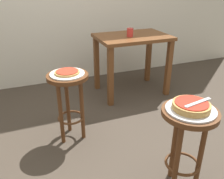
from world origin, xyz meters
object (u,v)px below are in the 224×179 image
at_px(cup_near_edge, 130,32).
at_px(condiment_shaker, 132,33).
at_px(pizza_server_knife, 198,102).
at_px(serving_plate_middle, 67,74).
at_px(dining_table, 132,47).
at_px(pizza_middle, 67,72).
at_px(serving_plate_foreground, 191,110).
at_px(pizza_foreground, 191,106).
at_px(stool_foreground, 187,133).
at_px(stool_middle, 69,92).

height_order(cup_near_edge, condiment_shaker, cup_near_edge).
relative_size(cup_near_edge, pizza_server_knife, 0.46).
bearing_deg(serving_plate_middle, condiment_shaker, 35.44).
relative_size(dining_table, pizza_server_knife, 4.01).
bearing_deg(pizza_middle, serving_plate_foreground, -56.45).
xyz_separation_m(serving_plate_foreground, pizza_foreground, (0.00, 0.00, 0.03)).
xyz_separation_m(stool_foreground, serving_plate_middle, (-0.59, 0.89, 0.18)).
bearing_deg(serving_plate_middle, cup_near_edge, 36.18).
relative_size(pizza_middle, pizza_server_knife, 0.97).
relative_size(cup_near_edge, condiment_shaker, 1.26).
bearing_deg(serving_plate_foreground, pizza_middle, 123.55).
height_order(pizza_middle, condiment_shaker, condiment_shaker).
distance_m(pizza_foreground, condiment_shaker, 1.59).
height_order(serving_plate_foreground, stool_middle, serving_plate_foreground).
distance_m(pizza_middle, dining_table, 1.20).
bearing_deg(condiment_shaker, stool_foreground, -102.06).
bearing_deg(serving_plate_middle, stool_foreground, -56.45).
bearing_deg(stool_middle, pizza_server_knife, -55.73).
relative_size(pizza_foreground, condiment_shaker, 2.93).
bearing_deg(stool_foreground, pizza_server_knife, -33.69).
relative_size(stool_foreground, serving_plate_middle, 2.16).
distance_m(dining_table, condiment_shaker, 0.20).
distance_m(serving_plate_foreground, pizza_server_knife, 0.07).
distance_m(pizza_middle, pizza_server_knife, 1.10).
relative_size(pizza_middle, condiment_shaker, 2.66).
bearing_deg(pizza_middle, cup_near_edge, 36.18).
distance_m(cup_near_edge, condiment_shaker, 0.02).
height_order(dining_table, condiment_shaker, condiment_shaker).
xyz_separation_m(condiment_shaker, pizza_server_knife, (-0.30, -1.57, -0.09)).
relative_size(pizza_foreground, cup_near_edge, 2.32).
distance_m(condiment_shaker, pizza_server_knife, 1.60).
xyz_separation_m(stool_foreground, stool_middle, (-0.59, 0.89, 0.00)).
xyz_separation_m(cup_near_edge, pizza_server_knife, (-0.28, -1.57, -0.10)).
relative_size(serving_plate_foreground, stool_middle, 0.49).
relative_size(serving_plate_foreground, serving_plate_middle, 1.06).
distance_m(serving_plate_middle, pizza_server_knife, 1.11).
distance_m(stool_middle, dining_table, 1.21).
relative_size(pizza_foreground, pizza_server_knife, 1.07).
height_order(serving_plate_foreground, condiment_shaker, condiment_shaker).
relative_size(stool_middle, serving_plate_middle, 2.16).
bearing_deg(condiment_shaker, serving_plate_middle, -144.56).
xyz_separation_m(stool_foreground, pizza_middle, (-0.59, 0.89, 0.19)).
height_order(serving_plate_foreground, dining_table, dining_table).
bearing_deg(serving_plate_foreground, stool_middle, 123.55).
bearing_deg(pizza_middle, condiment_shaker, 35.44).
relative_size(stool_middle, pizza_server_knife, 2.93).
bearing_deg(cup_near_edge, pizza_server_knife, -100.15).
bearing_deg(cup_near_edge, serving_plate_middle, -143.82).
distance_m(cup_near_edge, pizza_server_knife, 1.60).
height_order(stool_middle, serving_plate_middle, serving_plate_middle).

